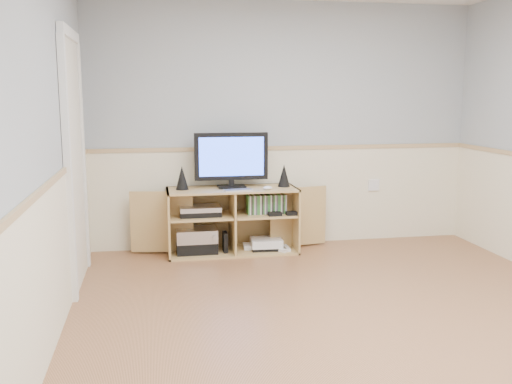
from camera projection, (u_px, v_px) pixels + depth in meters
room at (347, 147)px, 3.83m from camera, size 4.04×4.54×2.54m
media_cabinet at (232, 219)px, 5.74m from camera, size 2.01×0.48×0.65m
monitor at (231, 158)px, 5.63m from camera, size 0.73×0.18×0.55m
speaker_left at (182, 178)px, 5.54m from camera, size 0.13×0.13×0.23m
speaker_right at (284, 176)px, 5.73m from camera, size 0.12×0.12×0.22m
keyboard at (238, 190)px, 5.50m from camera, size 0.29×0.15×0.01m
mouse at (268, 188)px, 5.55m from camera, size 0.11×0.08×0.04m
av_components at (198, 232)px, 5.64m from camera, size 0.50×0.30×0.47m
game_consoles at (265, 244)px, 5.78m from camera, size 0.45×0.30×0.11m
game_cases at (266, 204)px, 5.70m from camera, size 0.39×0.14×0.19m
wall_outlet at (374, 185)px, 6.17m from camera, size 0.12×0.03×0.12m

